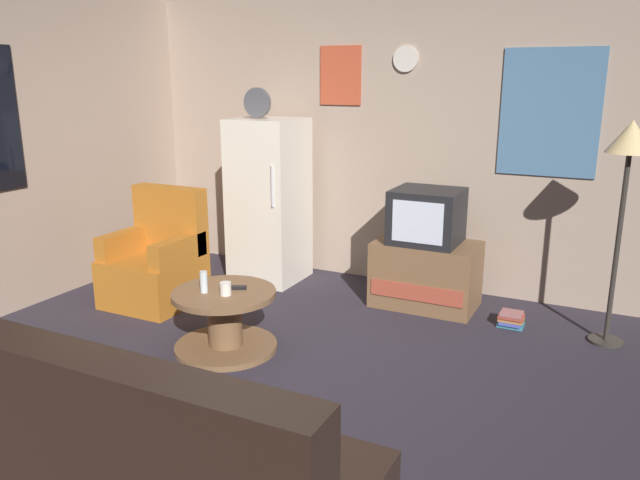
# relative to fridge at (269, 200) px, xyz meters

# --- Properties ---
(ground_plane) EXTENTS (12.00, 12.00, 0.00)m
(ground_plane) POSITION_rel_fridge_xyz_m (1.07, -1.95, -0.75)
(ground_plane) COLOR #2D2833
(wall_with_art) EXTENTS (5.20, 0.12, 2.80)m
(wall_with_art) POSITION_rel_fridge_xyz_m (1.08, 0.50, 0.65)
(wall_with_art) COLOR tan
(wall_with_art) RESTS_ON ground_plane
(fridge) EXTENTS (0.60, 0.62, 1.77)m
(fridge) POSITION_rel_fridge_xyz_m (0.00, 0.00, 0.00)
(fridge) COLOR silver
(fridge) RESTS_ON ground_plane
(tv_stand) EXTENTS (0.84, 0.53, 0.55)m
(tv_stand) POSITION_rel_fridge_xyz_m (1.53, -0.04, -0.48)
(tv_stand) COLOR brown
(tv_stand) RESTS_ON ground_plane
(crt_tv) EXTENTS (0.54, 0.51, 0.44)m
(crt_tv) POSITION_rel_fridge_xyz_m (1.52, -0.04, 0.01)
(crt_tv) COLOR black
(crt_tv) RESTS_ON tv_stand
(standing_lamp) EXTENTS (0.32, 0.32, 1.59)m
(standing_lamp) POSITION_rel_fridge_xyz_m (2.94, -0.19, 0.60)
(standing_lamp) COLOR #332D28
(standing_lamp) RESTS_ON ground_plane
(coffee_table) EXTENTS (0.72, 0.72, 0.43)m
(coffee_table) POSITION_rel_fridge_xyz_m (0.54, -1.51, -0.54)
(coffee_table) COLOR brown
(coffee_table) RESTS_ON ground_plane
(wine_glass) EXTENTS (0.05, 0.05, 0.15)m
(wine_glass) POSITION_rel_fridge_xyz_m (0.43, -1.59, -0.24)
(wine_glass) COLOR silver
(wine_glass) RESTS_ON coffee_table
(mug_ceramic_white) EXTENTS (0.08, 0.08, 0.09)m
(mug_ceramic_white) POSITION_rel_fridge_xyz_m (0.59, -1.57, -0.27)
(mug_ceramic_white) COLOR silver
(mug_ceramic_white) RESTS_ON coffee_table
(remote_control) EXTENTS (0.15, 0.11, 0.02)m
(remote_control) POSITION_rel_fridge_xyz_m (0.59, -1.44, -0.31)
(remote_control) COLOR black
(remote_control) RESTS_ON coffee_table
(armchair) EXTENTS (0.68, 0.68, 0.96)m
(armchair) POSITION_rel_fridge_xyz_m (-0.54, -0.96, -0.42)
(armchair) COLOR #B2661E
(armchair) RESTS_ON ground_plane
(couch) EXTENTS (1.70, 0.80, 0.92)m
(couch) POSITION_rel_fridge_xyz_m (1.39, -3.18, -0.44)
(couch) COLOR black
(couch) RESTS_ON ground_plane
(book_stack) EXTENTS (0.19, 0.17, 0.11)m
(book_stack) POSITION_rel_fridge_xyz_m (2.27, -0.20, -0.70)
(book_stack) COLOR teal
(book_stack) RESTS_ON ground_plane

